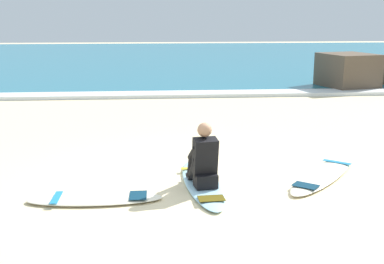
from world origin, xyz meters
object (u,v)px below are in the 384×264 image
(surfboard_main, at_px, (202,183))
(surfer_seated, at_px, (204,161))
(surfboard_spare_near, at_px, (95,199))
(surfboard_spare_far, at_px, (323,174))

(surfboard_main, xyz_separation_m, surfer_seated, (0.00, -0.16, 0.40))
(surfboard_spare_near, xyz_separation_m, surfboard_spare_far, (3.53, 0.80, -0.00))
(surfboard_spare_near, bearing_deg, surfboard_spare_far, 12.74)
(surfboard_main, distance_m, surfer_seated, 0.43)
(surfboard_main, bearing_deg, surfer_seated, -89.63)
(surfboard_spare_near, distance_m, surfboard_spare_far, 3.62)
(surfboard_spare_near, height_order, surfboard_spare_far, same)
(surfboard_spare_near, bearing_deg, surfer_seated, 13.43)
(surfer_seated, distance_m, surfboard_spare_near, 1.64)
(surfboard_spare_far, bearing_deg, surfboard_spare_near, -167.26)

